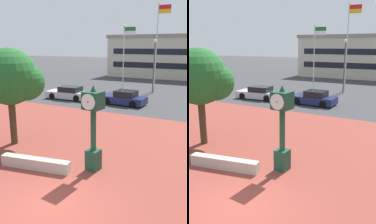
{
  "view_description": "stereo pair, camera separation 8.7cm",
  "coord_description": "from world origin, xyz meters",
  "views": [
    {
      "loc": [
        4.88,
        -6.11,
        5.28
      ],
      "look_at": [
        -0.01,
        3.25,
        2.54
      ],
      "focal_mm": 41.47,
      "sensor_mm": 36.0,
      "label": 1
    },
    {
      "loc": [
        4.95,
        -6.07,
        5.28
      ],
      "look_at": [
        -0.01,
        3.25,
        2.54
      ],
      "focal_mm": 41.47,
      "sensor_mm": 36.0,
      "label": 2
    }
  ],
  "objects": [
    {
      "name": "car_street_near",
      "position": [
        -3.36,
        15.72,
        0.57
      ],
      "size": [
        4.08,
        2.07,
        1.28
      ],
      "rotation": [
        0.0,
        0.0,
        1.53
      ],
      "color": "navy",
      "rests_on": "ground"
    },
    {
      "name": "planter_wall",
      "position": [
        -2.2,
        1.92,
        0.25
      ],
      "size": [
        3.22,
        0.97,
        0.5
      ],
      "primitive_type": "cube",
      "rotation": [
        0.0,
        0.0,
        0.18
      ],
      "color": "#ADA393",
      "rests_on": "ground"
    },
    {
      "name": "car_street_mid",
      "position": [
        -9.21,
        15.52,
        0.57
      ],
      "size": [
        4.55,
        2.12,
        1.28
      ],
      "rotation": [
        0.0,
        0.0,
        1.62
      ],
      "color": "#B7BABF",
      "rests_on": "ground"
    },
    {
      "name": "street_clock",
      "position": [
        0.09,
        3.04,
        2.04
      ],
      "size": [
        0.79,
        0.84,
        3.72
      ],
      "rotation": [
        0.0,
        0.0,
        -0.1
      ],
      "color": "#19422D",
      "rests_on": "ground"
    },
    {
      "name": "civic_building",
      "position": [
        -2.67,
        41.5,
        3.48
      ],
      "size": [
        22.95,
        13.23,
        6.93
      ],
      "color": "beige",
      "rests_on": "ground"
    },
    {
      "name": "plaza_tree",
      "position": [
        -5.07,
        3.88,
        3.6
      ],
      "size": [
        3.19,
        2.97,
        5.17
      ],
      "color": "#42301E",
      "rests_on": "ground"
    },
    {
      "name": "street_lamp_post",
      "position": [
        -2.58,
        22.63,
        3.65
      ],
      "size": [
        0.36,
        0.36,
        5.88
      ],
      "color": "#4C4C51",
      "rests_on": "ground"
    },
    {
      "name": "plaza_brick_paving",
      "position": [
        0.0,
        4.19,
        0.0
      ],
      "size": [
        44.0,
        16.38,
        0.01
      ],
      "primitive_type": "cube",
      "color": "brown",
      "rests_on": "ground"
    },
    {
      "name": "flagpole_primary",
      "position": [
        -6.6,
        24.09,
        4.48
      ],
      "size": [
        1.48,
        0.14,
        7.63
      ],
      "color": "silver",
      "rests_on": "ground"
    },
    {
      "name": "flagpole_secondary",
      "position": [
        -2.7,
        24.09,
        5.61
      ],
      "size": [
        1.44,
        0.14,
        9.81
      ],
      "color": "silver",
      "rests_on": "ground"
    },
    {
      "name": "ground_plane",
      "position": [
        0.0,
        0.0,
        0.0
      ],
      "size": [
        200.0,
        200.0,
        0.0
      ],
      "primitive_type": "plane",
      "color": "#38383A"
    }
  ]
}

